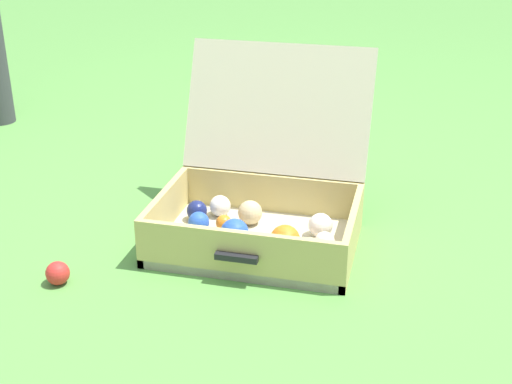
% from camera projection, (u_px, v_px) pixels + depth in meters
% --- Properties ---
extents(ground_plane, '(16.00, 16.00, 0.00)m').
position_uv_depth(ground_plane, '(222.00, 256.00, 1.90)').
color(ground_plane, '#569342').
extents(open_suitcase, '(0.55, 0.57, 0.50)m').
position_uv_depth(open_suitcase, '(262.00, 201.00, 1.96)').
color(open_suitcase, beige).
rests_on(open_suitcase, ground).
extents(stray_ball_on_grass, '(0.06, 0.06, 0.06)m').
position_uv_depth(stray_ball_on_grass, '(58.00, 273.00, 1.76)').
color(stray_ball_on_grass, red).
rests_on(stray_ball_on_grass, ground).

